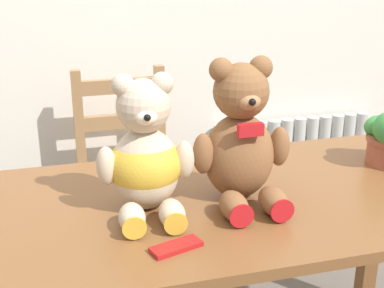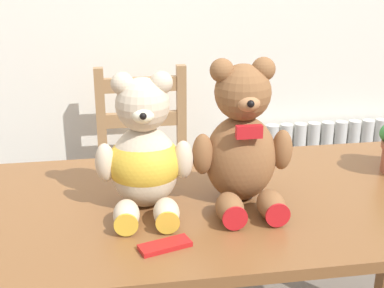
{
  "view_description": "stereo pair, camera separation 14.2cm",
  "coord_description": "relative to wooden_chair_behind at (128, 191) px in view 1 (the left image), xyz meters",
  "views": [
    {
      "loc": [
        -0.43,
        -0.92,
        1.42
      ],
      "look_at": [
        -0.08,
        0.37,
        0.93
      ],
      "focal_mm": 50.0,
      "sensor_mm": 36.0,
      "label": 1
    },
    {
      "loc": [
        -0.29,
        -0.95,
        1.42
      ],
      "look_at": [
        -0.08,
        0.37,
        0.93
      ],
      "focal_mm": 50.0,
      "sensor_mm": 36.0,
      "label": 2
    }
  ],
  "objects": [
    {
      "name": "radiator",
      "position": [
        0.86,
        0.24,
        -0.18
      ],
      "size": [
        0.83,
        0.1,
        0.64
      ],
      "color": "beige",
      "rests_on": "ground_plane"
    },
    {
      "name": "dining_table",
      "position": [
        0.15,
        -0.74,
        0.2
      ],
      "size": [
        1.6,
        0.74,
        0.76
      ],
      "color": "brown",
      "rests_on": "ground_plane"
    },
    {
      "name": "wooden_chair_behind",
      "position": [
        0.0,
        0.0,
        0.0
      ],
      "size": [
        0.38,
        0.39,
        0.96
      ],
      "rotation": [
        0.0,
        0.0,
        3.14
      ],
      "color": "#997047",
      "rests_on": "ground_plane"
    },
    {
      "name": "teddy_bear_left",
      "position": [
        -0.05,
        -0.75,
        0.45
      ],
      "size": [
        0.26,
        0.27,
        0.37
      ],
      "rotation": [
        0.0,
        0.0,
        3.08
      ],
      "color": "beige",
      "rests_on": "dining_table"
    },
    {
      "name": "teddy_bear_right",
      "position": [
        0.21,
        -0.76,
        0.47
      ],
      "size": [
        0.28,
        0.27,
        0.4
      ],
      "rotation": [
        0.0,
        0.0,
        3.13
      ],
      "color": "brown",
      "rests_on": "dining_table"
    },
    {
      "name": "chocolate_bar",
      "position": [
        -0.03,
        -0.98,
        0.3
      ],
      "size": [
        0.13,
        0.08,
        0.01
      ],
      "primitive_type": "cube",
      "rotation": [
        0.0,
        0.0,
        0.29
      ],
      "color": "red",
      "rests_on": "dining_table"
    }
  ]
}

